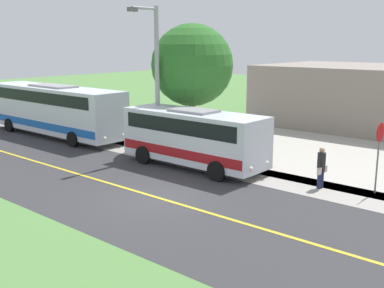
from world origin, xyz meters
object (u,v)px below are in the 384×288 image
(tree_curbside, at_px, (192,65))
(transit_bus_rear, at_px, (54,108))
(stop_sign, at_px, (379,146))
(street_light_pole, at_px, (155,75))
(shuttle_bus_front, at_px, (194,136))
(pedestrian_with_bags, at_px, (321,166))

(tree_curbside, bearing_deg, transit_bus_rear, -72.60)
(stop_sign, distance_m, street_light_pole, 11.45)
(shuttle_bus_front, bearing_deg, pedestrian_with_bags, 98.06)
(shuttle_bus_front, xyz_separation_m, tree_curbside, (-2.95, -2.62, 3.14))
(pedestrian_with_bags, height_order, tree_curbside, tree_curbside)
(pedestrian_with_bags, distance_m, street_light_pole, 9.74)
(transit_bus_rear, height_order, pedestrian_with_bags, transit_bus_rear)
(transit_bus_rear, xyz_separation_m, stop_sign, (-1.57, 19.98, 0.17))
(shuttle_bus_front, relative_size, street_light_pole, 0.98)
(shuttle_bus_front, distance_m, transit_bus_rear, 11.79)
(shuttle_bus_front, bearing_deg, transit_bus_rear, -90.37)
(shuttle_bus_front, bearing_deg, tree_curbside, -138.34)
(transit_bus_rear, bearing_deg, street_light_pole, 92.23)
(transit_bus_rear, distance_m, pedestrian_with_bags, 18.02)
(transit_bus_rear, relative_size, street_light_pole, 1.52)
(pedestrian_with_bags, relative_size, street_light_pole, 0.23)
(stop_sign, height_order, street_light_pole, street_light_pole)
(transit_bus_rear, height_order, tree_curbside, tree_curbside)
(pedestrian_with_bags, bearing_deg, street_light_pole, -87.14)
(shuttle_bus_front, height_order, street_light_pole, street_light_pole)
(pedestrian_with_bags, xyz_separation_m, tree_curbside, (-2.07, -8.81, 3.76))
(shuttle_bus_front, distance_m, pedestrian_with_bags, 6.28)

